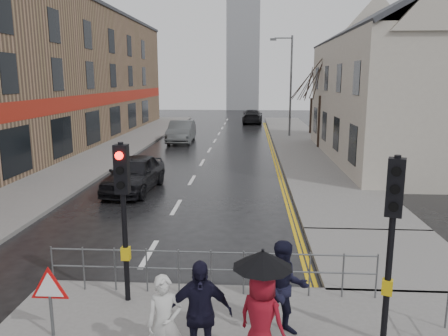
# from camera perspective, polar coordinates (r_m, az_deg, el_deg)

# --- Properties ---
(ground) EXTENTS (120.00, 120.00, 0.00)m
(ground) POSITION_cam_1_polar(r_m,az_deg,el_deg) (9.91, -13.88, -17.57)
(ground) COLOR black
(ground) RESTS_ON ground
(left_pavement) EXTENTS (4.00, 44.00, 0.14)m
(left_pavement) POSITION_cam_1_polar(r_m,az_deg,el_deg) (32.91, -12.94, 3.08)
(left_pavement) COLOR #605E5B
(left_pavement) RESTS_ON ground
(right_pavement) EXTENTS (4.00, 40.00, 0.14)m
(right_pavement) POSITION_cam_1_polar(r_m,az_deg,el_deg) (33.77, 9.80, 3.42)
(right_pavement) COLOR #605E5B
(right_pavement) RESTS_ON ground
(pavement_bridge_right) EXTENTS (4.00, 4.20, 0.14)m
(pavement_bridge_right) POSITION_cam_1_polar(r_m,az_deg,el_deg) (12.73, 20.62, -10.86)
(pavement_bridge_right) COLOR #605E5B
(pavement_bridge_right) RESTS_ON ground
(building_left_terrace) EXTENTS (8.00, 42.00, 10.00)m
(building_left_terrace) POSITION_cam_1_polar(r_m,az_deg,el_deg) (33.65, -23.02, 11.08)
(building_left_terrace) COLOR #88674E
(building_left_terrace) RESTS_ON ground
(building_right_cream) EXTENTS (9.00, 16.40, 10.10)m
(building_right_cream) POSITION_cam_1_polar(r_m,az_deg,el_deg) (27.81, 23.29, 10.69)
(building_right_cream) COLOR #BAB3A2
(building_right_cream) RESTS_ON ground
(church_tower) EXTENTS (5.00, 5.00, 18.00)m
(church_tower) POSITION_cam_1_polar(r_m,az_deg,el_deg) (70.37, 2.52, 15.03)
(church_tower) COLOR gray
(church_tower) RESTS_ON ground
(traffic_signal_near_left) EXTENTS (0.28, 0.27, 3.40)m
(traffic_signal_near_left) POSITION_cam_1_polar(r_m,az_deg,el_deg) (9.11, -13.06, -3.43)
(traffic_signal_near_left) COLOR black
(traffic_signal_near_left) RESTS_ON near_pavement
(traffic_signal_near_right) EXTENTS (0.34, 0.33, 3.40)m
(traffic_signal_near_right) POSITION_cam_1_polar(r_m,az_deg,el_deg) (7.97, 21.18, -6.10)
(traffic_signal_near_right) COLOR black
(traffic_signal_near_right) RESTS_ON near_pavement
(guard_railing_front) EXTENTS (7.14, 0.04, 1.00)m
(guard_railing_front) POSITION_cam_1_polar(r_m,az_deg,el_deg) (9.69, -1.71, -12.23)
(guard_railing_front) COLOR #595B5E
(guard_railing_front) RESTS_ON near_pavement
(warning_sign) EXTENTS (0.80, 0.07, 1.35)m
(warning_sign) POSITION_cam_1_polar(r_m,az_deg,el_deg) (8.72, -21.84, -14.64)
(warning_sign) COLOR #595B5E
(warning_sign) RESTS_ON near_pavement
(street_lamp) EXTENTS (1.83, 0.25, 8.00)m
(street_lamp) POSITION_cam_1_polar(r_m,az_deg,el_deg) (36.36, 8.46, 11.36)
(street_lamp) COLOR #595B5E
(street_lamp) RESTS_ON right_pavement
(tree_near) EXTENTS (2.40, 2.40, 6.58)m
(tree_near) POSITION_cam_1_polar(r_m,az_deg,el_deg) (30.60, 12.65, 12.00)
(tree_near) COLOR #30211A
(tree_near) RESTS_ON right_pavement
(tree_far) EXTENTS (2.40, 2.40, 5.64)m
(tree_far) POSITION_cam_1_polar(r_m,az_deg,el_deg) (38.59, 11.47, 10.85)
(tree_far) COLOR #30211A
(tree_far) RESTS_ON right_pavement
(pedestrian_a) EXTENTS (0.65, 0.50, 1.59)m
(pedestrian_a) POSITION_cam_1_polar(r_m,az_deg,el_deg) (7.47, -7.77, -19.41)
(pedestrian_a) COLOR beige
(pedestrian_a) RESTS_ON near_pavement
(pedestrian_b) EXTENTS (0.97, 0.81, 1.80)m
(pedestrian_b) POSITION_cam_1_polar(r_m,az_deg,el_deg) (8.26, 7.94, -15.38)
(pedestrian_b) COLOR black
(pedestrian_b) RESTS_ON near_pavement
(pedestrian_with_umbrella) EXTENTS (0.98, 0.96, 2.02)m
(pedestrian_with_umbrella) POSITION_cam_1_polar(r_m,az_deg,el_deg) (7.30, 4.97, -17.31)
(pedestrian_with_umbrella) COLOR maroon
(pedestrian_with_umbrella) RESTS_ON near_pavement
(pedestrian_d) EXTENTS (1.12, 0.58, 1.82)m
(pedestrian_d) POSITION_cam_1_polar(r_m,az_deg,el_deg) (7.43, -3.24, -18.47)
(pedestrian_d) COLOR black
(pedestrian_d) RESTS_ON near_pavement
(car_parked) EXTENTS (2.12, 4.61, 1.53)m
(car_parked) POSITION_cam_1_polar(r_m,az_deg,el_deg) (19.15, -11.65, -0.73)
(car_parked) COLOR black
(car_parked) RESTS_ON ground
(car_mid) EXTENTS (1.81, 4.99, 1.63)m
(car_mid) POSITION_cam_1_polar(r_m,az_deg,el_deg) (33.51, -5.60, 4.76)
(car_mid) COLOR #444849
(car_mid) RESTS_ON ground
(car_far) EXTENTS (2.27, 5.21, 1.49)m
(car_far) POSITION_cam_1_polar(r_m,az_deg,el_deg) (47.90, 3.74, 6.75)
(car_far) COLOR black
(car_far) RESTS_ON ground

